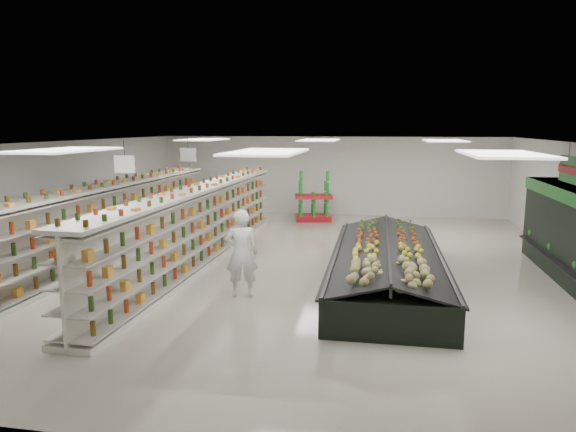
% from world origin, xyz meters
% --- Properties ---
extents(floor, '(16.00, 16.00, 0.00)m').
position_xyz_m(floor, '(0.00, 0.00, 0.00)').
color(floor, beige).
rests_on(floor, ground).
extents(ceiling, '(14.00, 16.00, 0.02)m').
position_xyz_m(ceiling, '(0.00, 0.00, 3.20)').
color(ceiling, white).
rests_on(ceiling, wall_back).
extents(wall_back, '(14.00, 0.02, 3.20)m').
position_xyz_m(wall_back, '(0.00, 8.00, 1.60)').
color(wall_back, white).
rests_on(wall_back, floor).
extents(wall_front, '(14.00, 0.02, 3.20)m').
position_xyz_m(wall_front, '(0.00, -8.00, 1.60)').
color(wall_front, white).
rests_on(wall_front, floor).
extents(wall_left, '(0.02, 16.00, 3.20)m').
position_xyz_m(wall_left, '(-7.00, 0.00, 1.60)').
color(wall_left, white).
rests_on(wall_left, floor).
extents(aisle_sign_near, '(0.52, 0.06, 0.75)m').
position_xyz_m(aisle_sign_near, '(-3.80, -2.00, 2.75)').
color(aisle_sign_near, white).
rests_on(aisle_sign_near, ceiling).
extents(aisle_sign_far, '(0.52, 0.06, 0.75)m').
position_xyz_m(aisle_sign_far, '(-3.80, 2.00, 2.75)').
color(aisle_sign_far, white).
rests_on(aisle_sign_far, ceiling).
extents(gondola_left, '(1.19, 11.88, 2.06)m').
position_xyz_m(gondola_left, '(-5.34, -0.26, 0.94)').
color(gondola_left, white).
rests_on(gondola_left, floor).
extents(gondola_center, '(1.21, 11.71, 2.03)m').
position_xyz_m(gondola_center, '(-2.70, -0.21, 0.93)').
color(gondola_center, white).
rests_on(gondola_center, floor).
extents(produce_island, '(2.56, 7.01, 1.04)m').
position_xyz_m(produce_island, '(2.23, -1.24, 0.48)').
color(produce_island, black).
rests_on(produce_island, floor).
extents(soda_endcap, '(1.55, 1.21, 1.78)m').
position_xyz_m(soda_endcap, '(-0.48, 6.46, 0.86)').
color(soda_endcap, '#A4121B').
rests_on(soda_endcap, floor).
extents(shopper_main, '(0.77, 0.59, 1.90)m').
position_xyz_m(shopper_main, '(-0.84, -2.77, 0.95)').
color(shopper_main, white).
rests_on(shopper_main, floor).
extents(shopper_background, '(0.47, 0.75, 1.53)m').
position_xyz_m(shopper_background, '(-2.95, 4.77, 0.77)').
color(shopper_background, '#94825B').
rests_on(shopper_background, floor).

